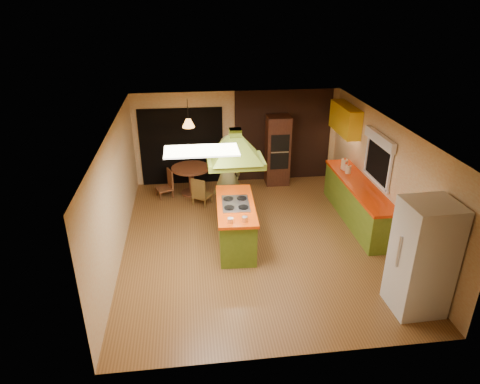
{
  "coord_description": "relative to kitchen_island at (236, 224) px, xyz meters",
  "views": [
    {
      "loc": [
        -1.28,
        -7.75,
        4.81
      ],
      "look_at": [
        -0.33,
        -0.0,
        1.15
      ],
      "focal_mm": 32.0,
      "sensor_mm": 36.0,
      "label": 1
    }
  ],
  "objects": [
    {
      "name": "brick_panel",
      "position": [
        1.68,
        3.33,
        0.78
      ],
      "size": [
        2.64,
        0.03,
        2.5
      ],
      "primitive_type": "cube",
      "color": "#381E14",
      "rests_on": "ground"
    },
    {
      "name": "refrigerator",
      "position": [
        2.73,
        -2.33,
        0.5
      ],
      "size": [
        0.83,
        0.79,
        1.95
      ],
      "primitive_type": "cube",
      "rotation": [
        0.0,
        0.0,
        0.03
      ],
      "color": "silver",
      "rests_on": "ground"
    },
    {
      "name": "chair_near",
      "position": [
        -0.61,
        1.96,
        -0.11
      ],
      "size": [
        0.55,
        0.55,
        0.72
      ],
      "primitive_type": null,
      "rotation": [
        0.0,
        0.0,
        2.58
      ],
      "color": "brown",
      "rests_on": "ground"
    },
    {
      "name": "kitchen_island",
      "position": [
        0.0,
        0.0,
        0.0
      ],
      "size": [
        0.84,
        1.91,
        0.95
      ],
      "rotation": [
        0.0,
        0.0,
        -0.05
      ],
      "color": "#5D7F1F",
      "rests_on": "ground"
    },
    {
      "name": "canister_medium",
      "position": [
        2.83,
        1.33,
        0.54
      ],
      "size": [
        0.14,
        0.14,
        0.19
      ],
      "primitive_type": "cylinder",
      "rotation": [
        0.0,
        0.0,
        -0.06
      ],
      "color": "#F2E7C3",
      "rests_on": "right_counter"
    },
    {
      "name": "ground",
      "position": [
        0.43,
        0.1,
        -0.47
      ],
      "size": [
        6.5,
        6.5,
        0.0
      ],
      "primitive_type": "plane",
      "color": "brown",
      "rests_on": "ground"
    },
    {
      "name": "pendant_lamp",
      "position": [
        -0.86,
        2.61,
        1.43
      ],
      "size": [
        0.35,
        0.35,
        0.2
      ],
      "primitive_type": "cone",
      "rotation": [
        0.0,
        0.0,
        0.14
      ],
      "color": "#FF9E3F",
      "rests_on": "ceiling_plane"
    },
    {
      "name": "man",
      "position": [
        -0.05,
        1.29,
        0.51
      ],
      "size": [
        0.82,
        0.66,
        1.97
      ],
      "primitive_type": "imported",
      "rotation": [
        0.0,
        0.0,
        3.43
      ],
      "color": "brown",
      "rests_on": "ground"
    },
    {
      "name": "room_walls",
      "position": [
        0.43,
        0.1,
        0.78
      ],
      "size": [
        5.5,
        6.5,
        6.5
      ],
      "color": "beige",
      "rests_on": "ground"
    },
    {
      "name": "right_counter",
      "position": [
        2.88,
        0.7,
        -0.01
      ],
      "size": [
        0.62,
        3.05,
        0.92
      ],
      "color": "olive",
      "rests_on": "ground"
    },
    {
      "name": "range_hood",
      "position": [
        -0.0,
        -0.0,
        1.77
      ],
      "size": [
        1.09,
        0.78,
        0.8
      ],
      "rotation": [
        0.0,
        0.0,
        0.01
      ],
      "color": "olive",
      "rests_on": "ceiling_plane"
    },
    {
      "name": "wall_oven",
      "position": [
        1.48,
        3.05,
        0.47
      ],
      "size": [
        0.64,
        0.62,
        1.88
      ],
      "rotation": [
        0.0,
        0.0,
        -0.03
      ],
      "color": "#4D2618",
      "rests_on": "ground"
    },
    {
      "name": "upper_cabinets",
      "position": [
        3.0,
        2.3,
        1.48
      ],
      "size": [
        0.34,
        1.4,
        0.7
      ],
      "primitive_type": "cube",
      "color": "yellow",
      "rests_on": "room_walls"
    },
    {
      "name": "dining_table",
      "position": [
        -0.86,
        2.61,
        0.05
      ],
      "size": [
        0.99,
        0.99,
        0.74
      ],
      "rotation": [
        0.0,
        0.0,
        -0.11
      ],
      "color": "brown",
      "rests_on": "ground"
    },
    {
      "name": "nook_opening",
      "position": [
        -1.07,
        3.33,
        0.58
      ],
      "size": [
        2.2,
        0.03,
        2.1
      ],
      "primitive_type": "cube",
      "color": "black",
      "rests_on": "ground"
    },
    {
      "name": "canister_small",
      "position": [
        2.83,
        1.5,
        0.53
      ],
      "size": [
        0.15,
        0.15,
        0.17
      ],
      "primitive_type": "cylinder",
      "rotation": [
        0.0,
        0.0,
        0.27
      ],
      "color": "beige",
      "rests_on": "right_counter"
    },
    {
      "name": "fluor_panel",
      "position": [
        -0.67,
        -1.1,
        2.01
      ],
      "size": [
        1.2,
        0.6,
        0.03
      ],
      "primitive_type": "cube",
      "color": "white",
      "rests_on": "ceiling_plane"
    },
    {
      "name": "canister_large",
      "position": [
        2.83,
        1.6,
        0.56
      ],
      "size": [
        0.21,
        0.21,
        0.24
      ],
      "primitive_type": "cylinder",
      "rotation": [
        0.0,
        0.0,
        -0.4
      ],
      "color": "beige",
      "rests_on": "right_counter"
    },
    {
      "name": "ceiling_plane",
      "position": [
        0.43,
        0.1,
        2.03
      ],
      "size": [
        6.5,
        6.5,
        0.0
      ],
      "primitive_type": "plane",
      "rotation": [
        3.14,
        0.0,
        0.0
      ],
      "color": "silver",
      "rests_on": "room_walls"
    },
    {
      "name": "window_right",
      "position": [
        3.12,
        0.5,
        1.3
      ],
      "size": [
        0.12,
        1.35,
        1.06
      ],
      "color": "black",
      "rests_on": "room_walls"
    },
    {
      "name": "chair_left",
      "position": [
        -1.56,
        2.51,
        -0.12
      ],
      "size": [
        0.5,
        0.5,
        0.71
      ],
      "primitive_type": null,
      "rotation": [
        0.0,
        0.0,
        -1.21
      ],
      "color": "brown",
      "rests_on": "ground"
    }
  ]
}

